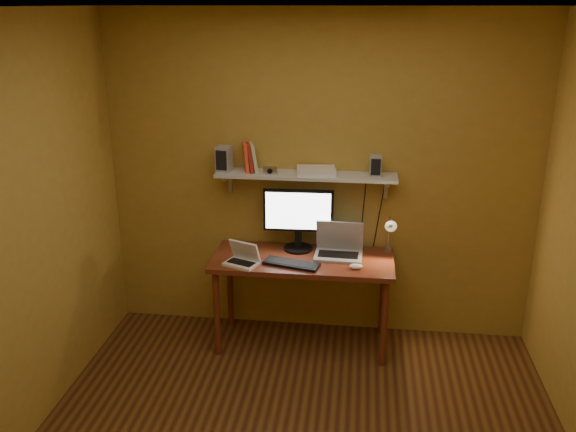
# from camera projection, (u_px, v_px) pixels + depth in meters

# --- Properties ---
(room) EXTENTS (3.44, 3.24, 2.64)m
(room) POSITION_uv_depth(u_px,v_px,m) (298.00, 258.00, 3.32)
(room) COLOR brown
(room) RESTS_ON ground
(desk) EXTENTS (1.40, 0.60, 0.75)m
(desk) POSITION_uv_depth(u_px,v_px,m) (303.00, 268.00, 4.74)
(desk) COLOR maroon
(desk) RESTS_ON ground
(wall_shelf) EXTENTS (1.40, 0.25, 0.21)m
(wall_shelf) POSITION_uv_depth(u_px,v_px,m) (306.00, 176.00, 4.70)
(wall_shelf) COLOR silver
(wall_shelf) RESTS_ON room
(monitor) EXTENTS (0.55, 0.24, 0.50)m
(monitor) POSITION_uv_depth(u_px,v_px,m) (298.00, 216.00, 4.79)
(monitor) COLOR black
(monitor) RESTS_ON desk
(laptop) EXTENTS (0.38, 0.28, 0.27)m
(laptop) POSITION_uv_depth(u_px,v_px,m) (339.00, 246.00, 4.75)
(laptop) COLOR #94969C
(laptop) RESTS_ON desk
(netbook) EXTENTS (0.29, 0.26, 0.18)m
(netbook) POSITION_uv_depth(u_px,v_px,m) (243.00, 258.00, 4.60)
(netbook) COLOR white
(netbook) RESTS_ON desk
(keyboard) EXTENTS (0.44, 0.24, 0.02)m
(keyboard) POSITION_uv_depth(u_px,v_px,m) (291.00, 264.00, 4.58)
(keyboard) COLOR black
(keyboard) RESTS_ON desk
(mouse) EXTENTS (0.10, 0.07, 0.04)m
(mouse) POSITION_uv_depth(u_px,v_px,m) (356.00, 266.00, 4.52)
(mouse) COLOR white
(mouse) RESTS_ON desk
(desk_lamp) EXTENTS (0.09, 0.23, 0.38)m
(desk_lamp) POSITION_uv_depth(u_px,v_px,m) (390.00, 231.00, 4.69)
(desk_lamp) COLOR silver
(desk_lamp) RESTS_ON desk
(speaker_left) EXTENTS (0.13, 0.13, 0.20)m
(speaker_left) POSITION_uv_depth(u_px,v_px,m) (224.00, 159.00, 4.73)
(speaker_left) COLOR #94969C
(speaker_left) RESTS_ON wall_shelf
(speaker_right) EXTENTS (0.09, 0.09, 0.16)m
(speaker_right) POSITION_uv_depth(u_px,v_px,m) (376.00, 166.00, 4.61)
(speaker_right) COLOR #94969C
(speaker_right) RESTS_ON wall_shelf
(books) EXTENTS (0.15, 0.16, 0.22)m
(books) POSITION_uv_depth(u_px,v_px,m) (250.00, 158.00, 4.71)
(books) COLOR #E84F2A
(books) RESTS_ON wall_shelf
(shelf_camera) EXTENTS (0.11, 0.05, 0.06)m
(shelf_camera) POSITION_uv_depth(u_px,v_px,m) (270.00, 171.00, 4.65)
(shelf_camera) COLOR silver
(shelf_camera) RESTS_ON wall_shelf
(router) EXTENTS (0.32, 0.23, 0.05)m
(router) POSITION_uv_depth(u_px,v_px,m) (316.00, 171.00, 4.68)
(router) COLOR white
(router) RESTS_ON wall_shelf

